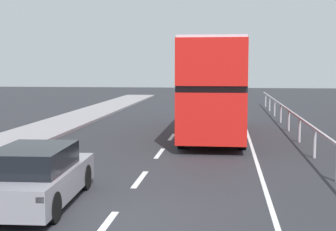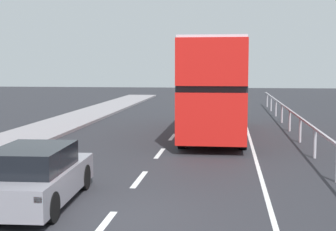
# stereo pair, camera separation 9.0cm
# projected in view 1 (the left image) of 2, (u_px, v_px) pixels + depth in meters

# --- Properties ---
(ground_plane) EXTENTS (73.30, 120.00, 0.10)m
(ground_plane) POSITION_uv_depth(u_px,v_px,m) (112.00, 219.00, 10.32)
(ground_plane) COLOR #2A2A30
(lane_paint_markings) EXTENTS (3.53, 46.00, 0.01)m
(lane_paint_markings) POSITION_uv_depth(u_px,v_px,m) (217.00, 150.00, 18.40)
(lane_paint_markings) COLOR silver
(lane_paint_markings) RESTS_ON ground
(bridge_side_railing) EXTENTS (0.10, 42.00, 1.05)m
(bridge_side_railing) POSITION_uv_depth(u_px,v_px,m) (307.00, 127.00, 18.50)
(bridge_side_railing) COLOR #B8B0B9
(bridge_side_railing) RESTS_ON ground
(double_decker_bus_red) EXTENTS (2.60, 10.45, 4.23)m
(double_decker_bus_red) POSITION_uv_depth(u_px,v_px,m) (214.00, 85.00, 22.11)
(double_decker_bus_red) COLOR red
(double_decker_bus_red) RESTS_ON ground
(hatchback_car_near) EXTENTS (1.90, 4.16, 1.35)m
(hatchback_car_near) POSITION_uv_depth(u_px,v_px,m) (36.00, 176.00, 11.19)
(hatchback_car_near) COLOR gray
(hatchback_car_near) RESTS_ON ground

